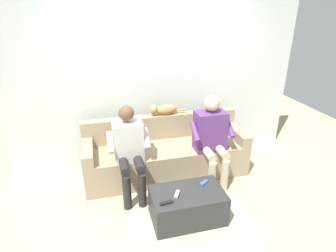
% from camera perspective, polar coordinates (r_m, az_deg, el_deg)
% --- Properties ---
extents(ground_plane, '(8.00, 8.00, 0.00)m').
position_cam_1_polar(ground_plane, '(3.62, 2.38, -15.19)').
color(ground_plane, tan).
extents(back_wall, '(4.30, 0.06, 2.44)m').
position_cam_1_polar(back_wall, '(4.13, -2.28, 8.96)').
color(back_wall, silver).
rests_on(back_wall, ground).
extents(couch, '(2.25, 0.71, 0.80)m').
position_cam_1_polar(couch, '(4.02, -0.48, -5.88)').
color(couch, '#9E896B').
rests_on(couch, ground).
extents(coffee_table, '(0.81, 0.49, 0.36)m').
position_cam_1_polar(coffee_table, '(3.29, 3.95, -15.79)').
color(coffee_table, '#2D2D2D').
rests_on(coffee_table, ground).
extents(person_left_seated, '(0.56, 0.53, 1.20)m').
position_cam_1_polar(person_left_seated, '(3.73, 8.83, -1.79)').
color(person_left_seated, '#5B3370').
rests_on(person_left_seated, ground).
extents(person_right_seated, '(0.51, 0.61, 1.16)m').
position_cam_1_polar(person_right_seated, '(3.49, -7.94, -4.09)').
color(person_right_seated, beige).
rests_on(person_right_seated, ground).
extents(cat_on_backrest, '(0.55, 0.13, 0.16)m').
position_cam_1_polar(cat_on_backrest, '(3.99, -1.00, 3.37)').
color(cat_on_backrest, '#B7844C').
rests_on(cat_on_backrest, couch).
extents(remote_black, '(0.14, 0.05, 0.02)m').
position_cam_1_polar(remote_black, '(3.01, -0.30, -15.33)').
color(remote_black, black).
rests_on(remote_black, coffee_table).
extents(remote_blue, '(0.12, 0.10, 0.02)m').
position_cam_1_polar(remote_blue, '(3.32, 7.33, -11.35)').
color(remote_blue, '#3860B7').
rests_on(remote_blue, coffee_table).
extents(remote_gray, '(0.10, 0.14, 0.03)m').
position_cam_1_polar(remote_gray, '(3.12, 1.85, -13.70)').
color(remote_gray, gray).
rests_on(remote_gray, coffee_table).
extents(floor_rug, '(1.34, 1.54, 0.01)m').
position_cam_1_polar(floor_rug, '(3.48, 3.29, -16.95)').
color(floor_rug, '#B7AD93').
rests_on(floor_rug, ground).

